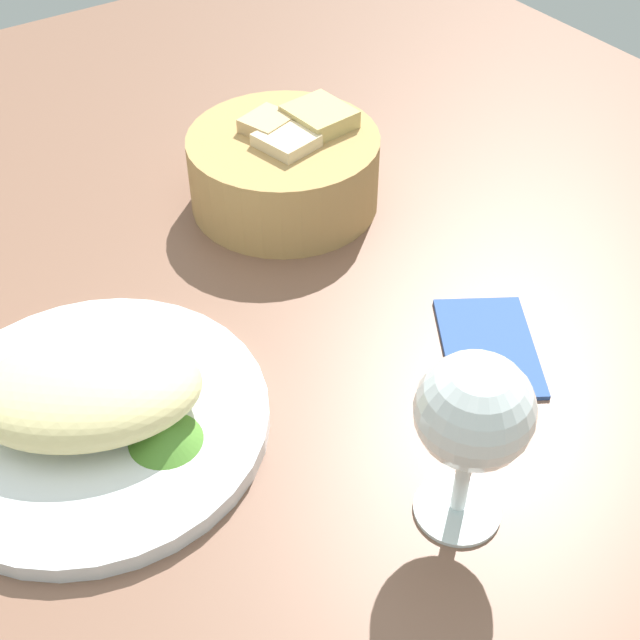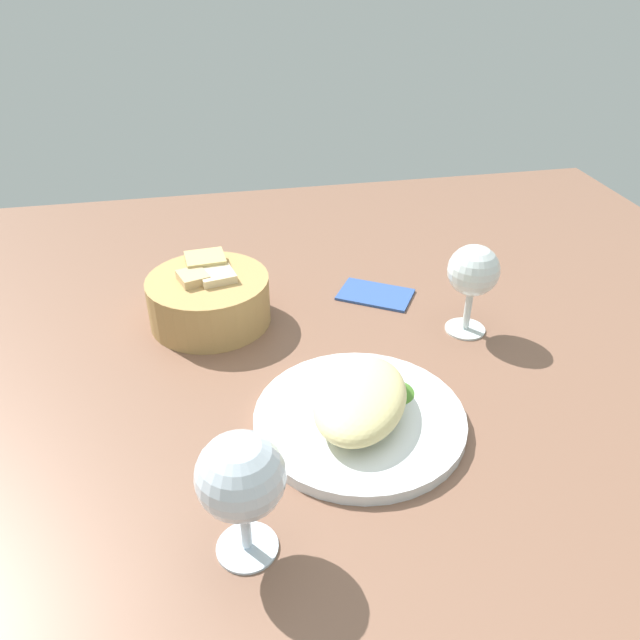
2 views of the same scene
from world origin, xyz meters
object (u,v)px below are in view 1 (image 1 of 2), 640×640
Objects in this scene: bread_basket at (286,167)px; folded_napkin at (489,345)px; plate at (95,421)px; wine_glass_near at (473,417)px.

bread_basket reaches higher than folded_napkin.
wine_glass_near reaches higher than plate.
bread_basket is 25.70cm from folded_napkin.
bread_basket is (26.10, 15.70, 3.08)cm from plate.
folded_napkin is (28.16, -9.70, -0.30)cm from plate.
bread_basket is 37.04cm from wine_glass_near.
plate reaches higher than folded_napkin.
plate is 2.23× the size of folded_napkin.
plate is at bearing 129.73° from wine_glass_near.
plate is 1.87× the size of wine_glass_near.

